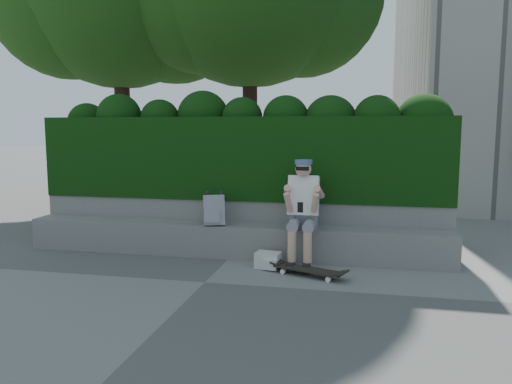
% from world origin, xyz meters
% --- Properties ---
extents(ground, '(80.00, 80.00, 0.00)m').
position_xyz_m(ground, '(0.00, 0.00, 0.00)').
color(ground, slate).
rests_on(ground, ground).
extents(bench_ledge, '(6.00, 0.45, 0.45)m').
position_xyz_m(bench_ledge, '(0.00, 1.25, 0.23)').
color(bench_ledge, gray).
rests_on(bench_ledge, ground).
extents(planter_wall, '(6.00, 0.50, 0.75)m').
position_xyz_m(planter_wall, '(0.00, 1.73, 0.38)').
color(planter_wall, gray).
rests_on(planter_wall, ground).
extents(hedge, '(6.00, 1.00, 1.20)m').
position_xyz_m(hedge, '(0.00, 1.95, 1.35)').
color(hedge, black).
rests_on(hedge, planter_wall).
extents(person, '(0.40, 0.76, 1.38)m').
position_xyz_m(person, '(1.02, 1.07, 0.75)').
color(person, gray).
rests_on(person, ground).
extents(skateboard, '(0.89, 0.51, 0.09)m').
position_xyz_m(skateboard, '(1.16, 0.50, 0.08)').
color(skateboard, black).
rests_on(skateboard, ground).
extents(backpack_plaid, '(0.32, 0.25, 0.42)m').
position_xyz_m(backpack_plaid, '(-0.23, 1.15, 0.66)').
color(backpack_plaid, '#ACABB0').
rests_on(backpack_plaid, bench_ledge).
extents(backpack_ground, '(0.34, 0.26, 0.20)m').
position_xyz_m(backpack_ground, '(0.61, 0.76, 0.10)').
color(backpack_ground, silver).
rests_on(backpack_ground, ground).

